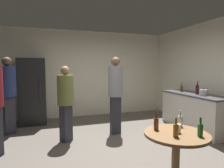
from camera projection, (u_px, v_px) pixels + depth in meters
The scene contains 17 objects.
ground_plane at pixel (113, 148), 3.84m from camera, with size 5.20×5.20×0.10m, color #5B544C.
wall_back at pixel (86, 74), 6.21m from camera, with size 5.32×0.06×2.70m, color silver.
wall_side_right at pixel (219, 76), 4.55m from camera, with size 0.06×5.20×2.70m, color silver.
refrigerator at pixel (33, 91), 5.34m from camera, with size 0.70×0.68×1.80m.
kitchen_counter at pixel (194, 111), 4.86m from camera, with size 0.64×1.91×0.90m.
kettle at pixel (203, 93), 4.49m from camera, with size 0.24×0.17×0.18m.
wine_bottle_on_counter at pixel (197, 89), 4.77m from camera, with size 0.08×0.08×0.31m.
beer_bottle_on_counter at pixel (182, 89), 5.27m from camera, with size 0.06×0.06×0.23m.
foreground_table at pixel (176, 141), 2.43m from camera, with size 0.80×0.80×0.73m.
beer_bottle_amber at pixel (176, 130), 2.28m from camera, with size 0.06×0.06×0.23m.
beer_bottle_brown at pixel (156, 124), 2.54m from camera, with size 0.06×0.06×0.23m.
beer_bottle_green at pixel (200, 129), 2.29m from camera, with size 0.06×0.06×0.23m.
beer_bottle_clear at pixel (180, 121), 2.67m from camera, with size 0.06×0.06×0.23m.
plastic_cup_white at pixel (178, 128), 2.42m from camera, with size 0.08×0.08×0.11m, color white.
person_in_navy_shirt at pixel (8, 89), 4.48m from camera, with size 0.46×0.46×1.79m.
person_in_gray_shirt at pixel (116, 89), 4.50m from camera, with size 0.35×0.35×1.79m.
person_in_olive_shirt at pixel (66, 98), 4.03m from camera, with size 0.48×0.48×1.58m.
Camera 1 is at (-1.19, -3.52, 1.55)m, focal length 31.09 mm.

